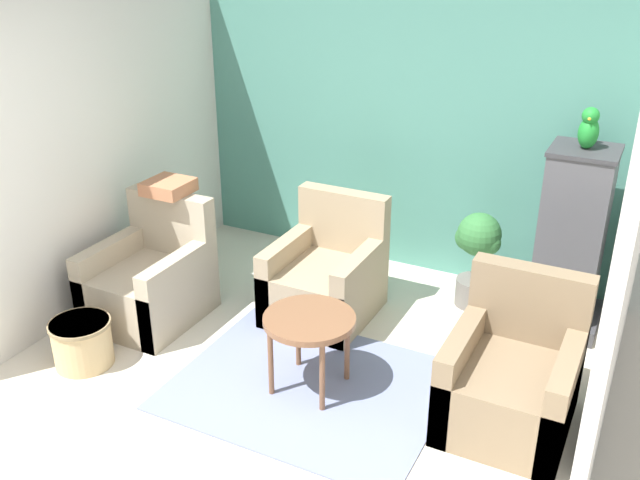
{
  "coord_description": "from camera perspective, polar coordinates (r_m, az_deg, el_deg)",
  "views": [
    {
      "loc": [
        1.96,
        -2.34,
        2.83
      ],
      "look_at": [
        0.0,
        1.54,
        0.84
      ],
      "focal_mm": 40.0,
      "sensor_mm": 36.0,
      "label": 1
    }
  ],
  "objects": [
    {
      "name": "potted_plant",
      "position": [
        5.63,
        12.47,
        -0.84
      ],
      "size": [
        0.37,
        0.34,
        0.78
      ],
      "color": "#66605B",
      "rests_on": "ground_plane"
    },
    {
      "name": "birdcage",
      "position": [
        5.48,
        19.4,
        -0.29
      ],
      "size": [
        0.57,
        0.57,
        1.38
      ],
      "color": "#353539",
      "rests_on": "ground_plane"
    },
    {
      "name": "area_rug",
      "position": [
        4.78,
        -0.82,
        -11.6
      ],
      "size": [
        1.73,
        1.41,
        0.01
      ],
      "color": "slate",
      "rests_on": "ground_plane"
    },
    {
      "name": "wall_back_accent",
      "position": [
        6.01,
        6.86,
        8.71
      ],
      "size": [
        3.86,
        0.06,
        2.41
      ],
      "color": "#4C897A",
      "rests_on": "ground_plane"
    },
    {
      "name": "wall_left",
      "position": [
        5.71,
        -17.39,
        6.89
      ],
      "size": [
        0.06,
        3.08,
        2.41
      ],
      "color": "silver",
      "rests_on": "ground_plane"
    },
    {
      "name": "armchair_right",
      "position": [
        4.49,
        15.07,
        -10.81
      ],
      "size": [
        0.73,
        0.83,
        0.91
      ],
      "color": "#7A664C",
      "rests_on": "ground_plane"
    },
    {
      "name": "wall_right",
      "position": [
        4.2,
        23.77,
        -0.37
      ],
      "size": [
        0.06,
        3.08,
        2.41
      ],
      "color": "silver",
      "rests_on": "ground_plane"
    },
    {
      "name": "wicker_basket",
      "position": [
        5.18,
        -18.5,
        -7.7
      ],
      "size": [
        0.42,
        0.42,
        0.33
      ],
      "color": "tan",
      "rests_on": "ground_plane"
    },
    {
      "name": "throw_pillow",
      "position": [
        5.51,
        -12.03,
        4.19
      ],
      "size": [
        0.32,
        0.32,
        0.1
      ],
      "color": "#B2704C",
      "rests_on": "armchair_left"
    },
    {
      "name": "armchair_left",
      "position": [
        5.57,
        -13.35,
        -3.29
      ],
      "size": [
        0.73,
        0.83,
        0.91
      ],
      "color": "tan",
      "rests_on": "ground_plane"
    },
    {
      "name": "coffee_table",
      "position": [
        4.52,
        -0.86,
        -6.83
      ],
      "size": [
        0.59,
        0.59,
        0.53
      ],
      "color": "brown",
      "rests_on": "ground_plane"
    },
    {
      "name": "parrot",
      "position": [
        5.2,
        20.72,
        8.31
      ],
      "size": [
        0.14,
        0.25,
        0.3
      ],
      "color": "#1E842D",
      "rests_on": "birdcage"
    },
    {
      "name": "armchair_middle",
      "position": [
        5.45,
        0.5,
        -3.18
      ],
      "size": [
        0.73,
        0.83,
        0.91
      ],
      "color": "#9E896B",
      "rests_on": "ground_plane"
    }
  ]
}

